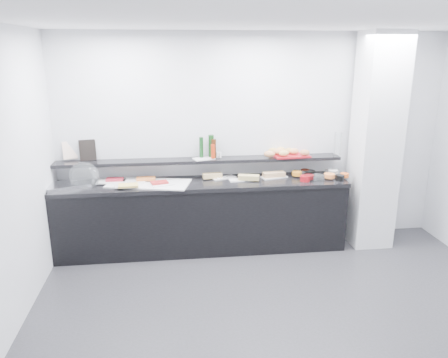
{
  "coord_description": "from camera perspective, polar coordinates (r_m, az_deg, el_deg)",
  "views": [
    {
      "loc": [
        -1.05,
        -3.48,
        2.47
      ],
      "look_at": [
        -0.45,
        1.45,
        1.0
      ],
      "focal_mm": 35.0,
      "sensor_mm": 36.0,
      "label": 1
    }
  ],
  "objects": [
    {
      "name": "bread_roll_nw",
      "position": [
        5.71,
        6.42,
        3.66
      ],
      "size": [
        0.15,
        0.12,
        0.08
      ],
      "primitive_type": "ellipsoid",
      "rotation": [
        0.0,
        0.0,
        -0.31
      ],
      "color": "#B58C45",
      "rests_on": "bread_tray"
    },
    {
      "name": "ceiling",
      "position": [
        3.64,
        10.45,
        19.88
      ],
      "size": [
        5.0,
        5.0,
        0.0
      ],
      "primitive_type": "plane",
      "color": "white",
      "rests_on": "back_wall"
    },
    {
      "name": "fill_black_jam",
      "position": [
        5.81,
        10.55,
        1.0
      ],
      "size": [
        0.14,
        0.14,
        0.05
      ],
      "primitive_type": "cylinder",
      "rotation": [
        0.0,
        0.0,
        0.43
      ],
      "color": "#50180B",
      "rests_on": "bowl_black_jam"
    },
    {
      "name": "cloche_dome",
      "position": [
        5.47,
        -17.79,
        0.38
      ],
      "size": [
        0.45,
        0.38,
        0.34
      ],
      "primitive_type": "ellipsoid",
      "rotation": [
        0.0,
        0.0,
        -0.37
      ],
      "color": "silver",
      "rests_on": "cloche_base"
    },
    {
      "name": "tongs_right",
      "position": [
        5.6,
        6.09,
        0.31
      ],
      "size": [
        0.16,
        0.02,
        0.01
      ],
      "primitive_type": "cylinder",
      "rotation": [
        0.0,
        1.57,
        -0.08
      ],
      "color": "#B1B5B8",
      "rests_on": "sandwich_plate_right"
    },
    {
      "name": "food_meat_b",
      "position": [
        5.3,
        -8.43,
        -0.45
      ],
      "size": [
        0.22,
        0.17,
        0.02
      ],
      "primitive_type": "cube",
      "rotation": [
        0.0,
        0.0,
        0.26
      ],
      "color": "maroon",
      "rests_on": "platter_meat_b"
    },
    {
      "name": "sandwich_plate_right",
      "position": [
        5.63,
        6.54,
        0.26
      ],
      "size": [
        0.36,
        0.22,
        0.01
      ],
      "primitive_type": "cube",
      "rotation": [
        0.0,
        0.0,
        0.25
      ],
      "color": "silver",
      "rests_on": "counter_top"
    },
    {
      "name": "tongs_left",
      "position": [
        5.52,
        -0.26,
        0.18
      ],
      "size": [
        0.15,
        0.08,
        0.01
      ],
      "primitive_type": "cylinder",
      "rotation": [
        0.0,
        1.57,
        0.48
      ],
      "color": "#B7BABE",
      "rests_on": "sandwich_plate_left"
    },
    {
      "name": "ground",
      "position": [
        4.39,
        8.55,
        -17.93
      ],
      "size": [
        5.0,
        5.0,
        0.0
      ],
      "primitive_type": "plane",
      "color": "#2D2D30",
      "rests_on": "ground"
    },
    {
      "name": "bread_roll_s",
      "position": [
        5.6,
        7.82,
        3.34
      ],
      "size": [
        0.14,
        0.1,
        0.08
      ],
      "primitive_type": "ellipsoid",
      "rotation": [
        0.0,
        0.0,
        0.15
      ],
      "color": "tan",
      "rests_on": "bread_tray"
    },
    {
      "name": "food_cheese",
      "position": [
        5.25,
        -12.39,
        -0.82
      ],
      "size": [
        0.24,
        0.17,
        0.02
      ],
      "primitive_type": "cube",
      "rotation": [
        0.0,
        0.0,
        0.08
      ],
      "color": "#EAC75B",
      "rests_on": "platter_cheese"
    },
    {
      "name": "bread_tray",
      "position": [
        5.74,
        8.66,
        3.1
      ],
      "size": [
        0.48,
        0.36,
        0.02
      ],
      "primitive_type": "cube",
      "rotation": [
        0.0,
        0.0,
        0.09
      ],
      "color": "maroon",
      "rests_on": "wall_shelf"
    },
    {
      "name": "bowl_glass_cream",
      "position": [
        5.84,
        13.83,
        0.76
      ],
      "size": [
        0.22,
        0.22,
        0.07
      ],
      "primitive_type": "cylinder",
      "rotation": [
        0.0,
        0.0,
        -0.4
      ],
      "color": "white",
      "rests_on": "counter_top"
    },
    {
      "name": "bowl_glass_salmon",
      "position": [
        5.58,
        12.17,
        0.16
      ],
      "size": [
        0.19,
        0.19,
        0.07
      ],
      "primitive_type": "cylinder",
      "rotation": [
        0.0,
        0.0,
        0.17
      ],
      "color": "white",
      "rests_on": "counter_top"
    },
    {
      "name": "food_salmon",
      "position": [
        5.49,
        -10.17,
        0.05
      ],
      "size": [
        0.23,
        0.15,
        0.02
      ],
      "primitive_type": "cube",
      "rotation": [
        0.0,
        0.0,
        0.03
      ],
      "color": "#CB6529",
      "rests_on": "platter_salmon"
    },
    {
      "name": "fill_glass_cream",
      "position": [
        5.86,
        14.06,
        0.92
      ],
      "size": [
        0.14,
        0.14,
        0.05
      ],
      "primitive_type": "cylinder",
      "rotation": [
        0.0,
        0.0,
        0.14
      ],
      "color": "white",
      "rests_on": "bowl_glass_cream"
    },
    {
      "name": "bread_roll_se",
      "position": [
        5.68,
        10.5,
        3.41
      ],
      "size": [
        0.14,
        0.11,
        0.08
      ],
      "primitive_type": "ellipsoid",
      "rotation": [
        0.0,
        0.0,
        -0.27
      ],
      "color": "#B16F43",
      "rests_on": "bread_tray"
    },
    {
      "name": "fill_red_jam",
      "position": [
        5.55,
        11.07,
        0.27
      ],
      "size": [
        0.16,
        0.16,
        0.05
      ],
      "primitive_type": "cylinder",
      "rotation": [
        0.0,
        0.0,
        -0.34
      ],
      "color": "#530B0F",
      "rests_on": "bowl_red_jam"
    },
    {
      "name": "bottle_hot",
      "position": [
        5.47,
        -1.45,
        3.62
      ],
      "size": [
        0.06,
        0.06,
        0.18
      ],
      "primitive_type": "cylinder",
      "rotation": [
        0.0,
        0.0,
        0.21
      ],
      "color": "#B52B0C",
      "rests_on": "condiment_tray"
    },
    {
      "name": "bottle_green_a",
      "position": [
        5.52,
        -2.99,
        4.16
      ],
      "size": [
        0.06,
        0.06,
        0.26
      ],
      "primitive_type": "cylinder",
      "rotation": [
        0.0,
        0.0,
        -0.18
      ],
      "color": "#0F3815",
      "rests_on": "condiment_tray"
    },
    {
      "name": "carafe",
      "position": [
        5.86,
        14.62,
        4.44
      ],
      "size": [
        0.1,
        0.1,
        0.3
      ],
      "primitive_type": "cylinder",
      "rotation": [
        0.0,
        0.0,
        -0.05
      ],
      "color": "silver",
      "rests_on": "wall_shelf"
    },
    {
      "name": "back_wall",
      "position": [
        5.69,
        3.85,
        5.1
      ],
      "size": [
        5.0,
        0.02,
        2.7
      ],
      "primitive_type": "cube",
      "color": "silver",
      "rests_on": "ground"
    },
    {
      "name": "bread_roll_sw",
      "position": [
        5.54,
        5.94,
        3.26
      ],
      "size": [
        0.16,
        0.13,
        0.08
      ],
      "primitive_type": "ellipsoid",
      "rotation": [
        0.0,
        0.0,
        -0.34
      ],
      "color": "#BF7A49",
      "rests_on": "bread_tray"
    },
    {
      "name": "shaker_pepper",
      "position": [
        5.52,
        -0.49,
        3.17
      ],
      "size": [
        0.04,
        0.04,
        0.07
      ],
      "primitive_type": "cylinder",
      "rotation": [
        0.0,
        0.0,
        0.33
      ],
      "color": "white",
      "rests_on": "condiment_tray"
    },
    {
      "name": "cloche_base",
      "position": [
        5.55,
        -19.85,
        -0.72
      ],
      "size": [
        0.59,
        0.51,
        0.04
      ],
      "primitive_type": "cube",
      "rotation": [
        0.0,
        0.0,
        0.42
      ],
      "color": "silver",
      "rests_on": "counter_top"
    },
    {
      "name": "sandwich_plate_mid",
      "position": [
        5.47,
        2.28,
        -0.11
      ],
      "size": [
        0.31,
        0.15,
        0.01
      ],
      "primitive_type": "cube",
      "rotation": [
        0.0,
        0.0,
        0.07
      ],
      "color": "white",
      "rests_on": "counter_top"
    },
    {
      "name": "fill_glass_salmon",
      "position": [
        5.66,
        13.6,
        0.42
      ],
      "size": [
        0.17,
        0.17,
        0.05
      ],
      "primitive_type": "cylinder",
      "rotation": [
        0.0,
        0.0,
        0.29
      ],
      "color": "#FC863D",
      "rests_on": "bowl_glass_salmon"
    },
    {
      "name": "linen_runner",
      "position": [
        5.4,
        -9.79,
        -0.57
      ],
      "size": [
        1.06,
        0.68,
        0.01
      ],
      "primitive_type": "cube",
      "rotation": [
        0.0,
        0.0,
        -0.24
      ],
      "color": "silver",
      "rests_on": "counter_top"
    },
    {
      "name": "sandwich_plate_left",
      "position": [
        5.56,
        -0.05,
        0.18
      ],
      "size": [
        0.33,
        0.23,
        0.01
      ],
      "primitive_type": "cube",
      "rotation": [
        0.0,
        0.0,
        0.37
      ],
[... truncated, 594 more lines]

